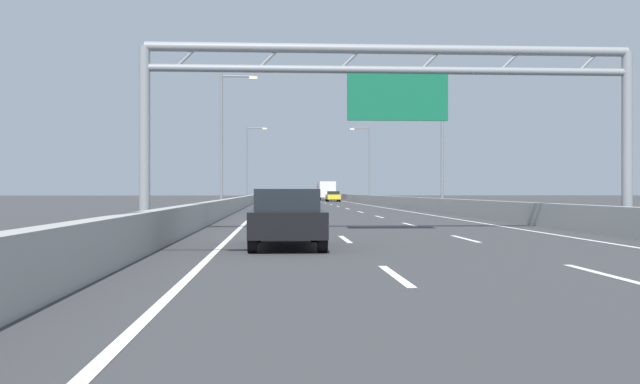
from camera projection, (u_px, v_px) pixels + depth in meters
name	position (u px, v px, depth m)	size (l,w,h in m)	color
ground_plane	(305.00, 201.00, 99.38)	(260.00, 260.00, 0.00)	#38383A
lane_dash_left_1	(395.00, 276.00, 11.92)	(0.16, 3.00, 0.01)	white
lane_dash_left_2	(345.00, 239.00, 20.90)	(0.16, 3.00, 0.01)	white
lane_dash_left_3	(325.00, 225.00, 29.89)	(0.16, 3.00, 0.01)	white
lane_dash_left_4	(314.00, 217.00, 38.87)	(0.16, 3.00, 0.01)	white
lane_dash_left_5	(308.00, 212.00, 47.86)	(0.16, 3.00, 0.01)	white
lane_dash_left_6	(303.00, 209.00, 56.84)	(0.16, 3.00, 0.01)	white
lane_dash_left_7	(300.00, 206.00, 65.83)	(0.16, 3.00, 0.01)	white
lane_dash_left_8	(297.00, 205.00, 74.81)	(0.16, 3.00, 0.01)	white
lane_dash_left_9	(295.00, 203.00, 83.80)	(0.16, 3.00, 0.01)	white
lane_dash_left_10	(294.00, 202.00, 92.78)	(0.16, 3.00, 0.01)	white
lane_dash_left_11	(292.00, 201.00, 101.77)	(0.16, 3.00, 0.01)	white
lane_dash_left_12	(291.00, 200.00, 110.75)	(0.16, 3.00, 0.01)	white
lane_dash_left_13	(290.00, 199.00, 119.73)	(0.16, 3.00, 0.01)	white
lane_dash_left_14	(289.00, 199.00, 128.72)	(0.16, 3.00, 0.01)	white
lane_dash_left_15	(289.00, 198.00, 137.70)	(0.16, 3.00, 0.01)	white
lane_dash_left_16	(288.00, 198.00, 146.69)	(0.16, 3.00, 0.01)	white
lane_dash_left_17	(287.00, 198.00, 155.67)	(0.16, 3.00, 0.01)	white
lane_dash_right_1	(603.00, 274.00, 12.13)	(0.16, 3.00, 0.01)	white
lane_dash_right_2	(465.00, 239.00, 21.12)	(0.16, 3.00, 0.01)	white
lane_dash_right_3	(409.00, 225.00, 30.10)	(0.16, 3.00, 0.01)	white
lane_dash_right_4	(379.00, 217.00, 39.08)	(0.16, 3.00, 0.01)	white
lane_dash_right_5	(360.00, 212.00, 48.07)	(0.16, 3.00, 0.01)	white
lane_dash_right_6	(348.00, 209.00, 57.05)	(0.16, 3.00, 0.01)	white
lane_dash_right_7	(338.00, 206.00, 66.04)	(0.16, 3.00, 0.01)	white
lane_dash_right_8	(331.00, 204.00, 75.02)	(0.16, 3.00, 0.01)	white
lane_dash_right_9	(325.00, 203.00, 84.01)	(0.16, 3.00, 0.01)	white
lane_dash_right_10	(321.00, 202.00, 92.99)	(0.16, 3.00, 0.01)	white
lane_dash_right_11	(317.00, 201.00, 101.98)	(0.16, 3.00, 0.01)	white
lane_dash_right_12	(314.00, 200.00, 110.96)	(0.16, 3.00, 0.01)	white
lane_dash_right_13	(311.00, 199.00, 119.95)	(0.16, 3.00, 0.01)	white
lane_dash_right_14	(309.00, 199.00, 128.93)	(0.16, 3.00, 0.01)	white
lane_dash_right_15	(307.00, 198.00, 137.91)	(0.16, 3.00, 0.01)	white
lane_dash_right_16	(305.00, 198.00, 146.90)	(0.16, 3.00, 0.01)	white
lane_dash_right_17	(304.00, 197.00, 155.88)	(0.16, 3.00, 0.01)	white
edge_line_left	(266.00, 203.00, 87.09)	(0.16, 176.00, 0.01)	white
edge_line_right	(351.00, 203.00, 87.70)	(0.16, 176.00, 0.01)	white
barrier_left	(258.00, 197.00, 108.95)	(0.45, 220.00, 0.95)	#9E9E99
barrier_right	(347.00, 197.00, 109.76)	(0.45, 220.00, 0.95)	#9E9E99
sign_gantry	(392.00, 89.00, 23.73)	(16.70, 0.36, 6.36)	gray
streetlamp_left_mid	(225.00, 134.00, 48.67)	(2.58, 0.28, 9.50)	slate
streetlamp_right_mid	(439.00, 135.00, 49.54)	(2.58, 0.28, 9.50)	slate
streetlamp_left_far	(249.00, 159.00, 88.37)	(2.58, 0.28, 9.50)	slate
streetlamp_right_far	(368.00, 160.00, 89.24)	(2.58, 0.28, 9.50)	slate
yellow_car	(333.00, 196.00, 95.64)	(1.74, 4.59, 1.42)	yellow
blue_car	(305.00, 196.00, 95.73)	(1.86, 4.13, 1.48)	#2347AD
red_car	(280.00, 195.00, 107.00)	(1.84, 4.36, 1.57)	red
black_car	(287.00, 218.00, 18.11)	(1.84, 4.54, 1.49)	black
box_truck	(326.00, 190.00, 110.88)	(2.47, 7.59, 2.90)	#B21E19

